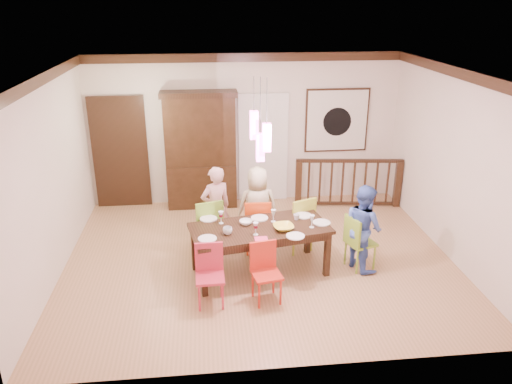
{
  "coord_description": "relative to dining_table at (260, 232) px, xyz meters",
  "views": [
    {
      "loc": [
        -0.78,
        -6.9,
        3.88
      ],
      "look_at": [
        -0.05,
        0.01,
        1.13
      ],
      "focal_mm": 35.0,
      "sensor_mm": 36.0,
      "label": 1
    }
  ],
  "objects": [
    {
      "name": "wine_glass_d",
      "position": [
        0.74,
        -0.09,
        0.18
      ],
      "size": [
        0.08,
        0.08,
        0.19
      ],
      "primitive_type": null,
      "color": "silver",
      "rests_on": "dining_table"
    },
    {
      "name": "plate_end_right",
      "position": [
        0.92,
        0.04,
        0.1
      ],
      "size": [
        0.26,
        0.26,
        0.01
      ],
      "primitive_type": "cylinder",
      "color": "white",
      "rests_on": "dining_table"
    },
    {
      "name": "crown_molding",
      "position": [
        0.04,
        0.41,
        2.16
      ],
      "size": [
        6.0,
        5.0,
        0.16
      ],
      "primitive_type": null,
      "color": "black",
      "rests_on": "wall_back"
    },
    {
      "name": "balustrade",
      "position": [
        2.0,
        2.36,
        -0.16
      ],
      "size": [
        2.07,
        0.31,
        0.96
      ],
      "rotation": [
        0.0,
        0.0,
        -0.11
      ],
      "color": "black",
      "rests_on": "floor"
    },
    {
      "name": "ceiling",
      "position": [
        0.04,
        0.41,
        2.24
      ],
      "size": [
        6.0,
        6.0,
        0.0
      ],
      "primitive_type": "plane",
      "rotation": [
        3.14,
        0.0,
        0.0
      ],
      "color": "white",
      "rests_on": "wall_back"
    },
    {
      "name": "wine_glass_a",
      "position": [
        -0.56,
        0.18,
        0.18
      ],
      "size": [
        0.08,
        0.08,
        0.19
      ],
      "primitive_type": null,
      "color": "#590C19",
      "rests_on": "dining_table"
    },
    {
      "name": "plate_far_mid",
      "position": [
        0.03,
        0.3,
        0.1
      ],
      "size": [
        0.26,
        0.26,
        0.01
      ],
      "primitive_type": "cylinder",
      "color": "white",
      "rests_on": "dining_table"
    },
    {
      "name": "pendant_cluster",
      "position": [
        0.0,
        -0.0,
        1.44
      ],
      "size": [
        0.27,
        0.21,
        1.14
      ],
      "color": "#FB4BB7",
      "rests_on": "ceiling"
    },
    {
      "name": "chair_far_mid",
      "position": [
        0.03,
        0.7,
        -0.14
      ],
      "size": [
        0.43,
        0.43,
        0.91
      ],
      "rotation": [
        0.0,
        0.0,
        3.1
      ],
      "color": "#B9370D",
      "rests_on": "floor"
    },
    {
      "name": "small_bowl",
      "position": [
        -0.19,
        0.11,
        0.12
      ],
      "size": [
        0.26,
        0.26,
        0.06
      ],
      "primitive_type": "imported",
      "rotation": [
        0.0,
        0.0,
        0.43
      ],
      "color": "white",
      "rests_on": "dining_table"
    },
    {
      "name": "plate_far_left",
      "position": [
        -0.74,
        0.35,
        0.1
      ],
      "size": [
        0.26,
        0.26,
        0.01
      ],
      "primitive_type": "cylinder",
      "color": "white",
      "rests_on": "dining_table"
    },
    {
      "name": "wine_glass_c",
      "position": [
        -0.09,
        -0.25,
        0.18
      ],
      "size": [
        0.08,
        0.08,
        0.19
      ],
      "primitive_type": null,
      "color": "#590C19",
      "rests_on": "dining_table"
    },
    {
      "name": "napkin",
      "position": [
        -0.03,
        -0.4,
        0.1
      ],
      "size": [
        0.18,
        0.14,
        0.01
      ],
      "primitive_type": "cube",
      "color": "#D83359",
      "rests_on": "dining_table"
    },
    {
      "name": "chair_near_left",
      "position": [
        -0.75,
        -0.75,
        -0.18
      ],
      "size": [
        0.38,
        0.38,
        0.83
      ],
      "rotation": [
        0.0,
        0.0,
        0.02
      ],
      "color": "#B8293C",
      "rests_on": "floor"
    },
    {
      "name": "person_far_left",
      "position": [
        -0.61,
        0.89,
        0.03
      ],
      "size": [
        0.6,
        0.51,
        1.39
      ],
      "primitive_type": "imported",
      "rotation": [
        0.0,
        0.0,
        3.55
      ],
      "color": "#FBBFC0",
      "rests_on": "floor"
    },
    {
      "name": "person_far_mid",
      "position": [
        0.06,
        0.9,
        0.02
      ],
      "size": [
        0.69,
        0.48,
        1.36
      ],
      "primitive_type": "imported",
      "rotation": [
        0.0,
        0.0,
        3.21
      ],
      "color": "#C4BD94",
      "rests_on": "floor"
    },
    {
      "name": "chair_end_right",
      "position": [
        1.53,
        0.0,
        -0.17
      ],
      "size": [
        0.49,
        0.49,
        0.85
      ],
      "rotation": [
        0.0,
        0.0,
        1.9
      ],
      "color": "#7EAB2C",
      "rests_on": "floor"
    },
    {
      "name": "dining_table",
      "position": [
        0.0,
        0.0,
        0.0
      ],
      "size": [
        2.13,
        1.26,
        0.75
      ],
      "rotation": [
        0.0,
        0.0,
        0.19
      ],
      "color": "black",
      "rests_on": "floor"
    },
    {
      "name": "plate_far_right",
      "position": [
        0.7,
        0.31,
        0.1
      ],
      "size": [
        0.26,
        0.26,
        0.01
      ],
      "primitive_type": "cylinder",
      "color": "white",
      "rests_on": "dining_table"
    },
    {
      "name": "wall_back",
      "position": [
        0.04,
        2.91,
        0.79
      ],
      "size": [
        6.0,
        0.0,
        6.0
      ],
      "primitive_type": "plane",
      "rotation": [
        1.57,
        0.0,
        0.0
      ],
      "color": "beige",
      "rests_on": "floor"
    },
    {
      "name": "chair_near_mid",
      "position": [
        0.01,
        -0.75,
        -0.19
      ],
      "size": [
        0.43,
        0.43,
        0.82
      ],
      "rotation": [
        0.0,
        0.0,
        0.19
      ],
      "color": "red",
      "rests_on": "floor"
    },
    {
      "name": "chair_far_right",
      "position": [
        0.68,
        0.68,
        -0.13
      ],
      "size": [
        0.55,
        0.55,
        0.94
      ],
      "rotation": [
        0.0,
        0.0,
        3.53
      ],
      "color": "#B0BC35",
      "rests_on": "floor"
    },
    {
      "name": "wall_left",
      "position": [
        -2.96,
        0.41,
        0.79
      ],
      "size": [
        0.0,
        5.0,
        5.0
      ],
      "primitive_type": "plane",
      "rotation": [
        1.57,
        0.0,
        1.57
      ],
      "color": "beige",
      "rests_on": "floor"
    },
    {
      "name": "plate_near_mid",
      "position": [
        0.46,
        -0.36,
        0.1
      ],
      "size": [
        0.26,
        0.26,
        0.01
      ],
      "primitive_type": "cylinder",
      "color": "white",
      "rests_on": "dining_table"
    },
    {
      "name": "white_doorway",
      "position": [
        0.39,
        2.87,
        0.39
      ],
      "size": [
        0.97,
        0.05,
        2.22
      ],
      "primitive_type": "cube",
      "color": "silver",
      "rests_on": "wall_back"
    },
    {
      "name": "floor",
      "position": [
        0.04,
        0.41,
        -0.66
      ],
      "size": [
        6.0,
        6.0,
        0.0
      ],
      "primitive_type": "plane",
      "color": "#A98052",
      "rests_on": "ground"
    },
    {
      "name": "cup_left",
      "position": [
        -0.48,
        -0.19,
        0.14
      ],
      "size": [
        0.17,
        0.17,
        0.11
      ],
      "primitive_type": "imported",
      "rotation": [
        0.0,
        0.0,
        -0.4
      ],
      "color": "silver",
      "rests_on": "dining_table"
    },
    {
      "name": "china_hutch",
      "position": [
        -0.83,
        2.7,
        0.47
      ],
      "size": [
        1.42,
        0.46,
        2.25
      ],
      "color": "black",
      "rests_on": "floor"
    },
    {
      "name": "painting",
      "position": [
        1.84,
        2.87,
        0.94
      ],
      "size": [
        1.25,
        0.06,
        1.25
      ],
      "color": "black",
      "rests_on": "wall_back"
    },
    {
      "name": "chair_far_left",
      "position": [
        -0.77,
        0.69,
        -0.11
      ],
      "size": [
        0.54,
        0.54,
        0.96
      ],
      "rotation": [
        0.0,
        0.0,
        3.43
      ],
      "color": "#79B032",
      "rests_on": "floor"
    },
    {
      "name": "panel_door",
      "position": [
        -2.36,
        2.86,
        0.39
      ],
      "size": [
        1.04,
        0.07,
        2.24
      ],
      "primitive_type": "cube",
      "color": "black",
      "rests_on": "wall_back"
    },
    {
      "name": "serving_bowl",
      "position": [
        0.33,
        -0.12,
        0.12
      ],
      "size": [
        0.32,
        0.32,
        0.07
      ],
      "primitive_type": "imported",
      "rotation": [
        0.0,
        0.0,
        0.12
      ],
      "color": "yellow",
      "rests_on": "dining_table"
    },
    {
      "name": "person_end_right",
      "position": [
        1.55,
        0.01,
        0.0
      ],
      "size": [
        0.7,
        0.78,
        1.33
      ],
      "primitive_type": "imported",
      "rotation": [
        0.0,
        0.0,
        1.94
      ],
      "color": "#4364BC",
      "rests_on": "floor"
    },
    {
      "name": "wine_glass_b",
      "position": [
        0.22,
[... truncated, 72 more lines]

